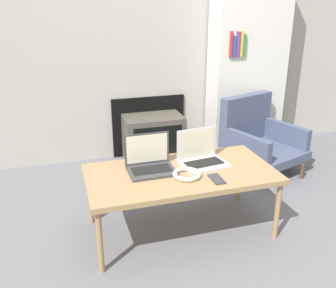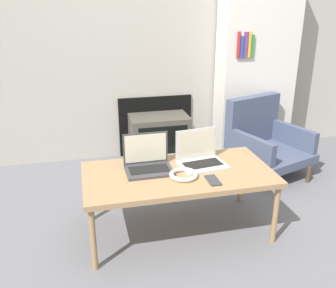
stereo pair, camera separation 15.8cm
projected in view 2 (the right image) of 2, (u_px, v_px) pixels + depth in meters
The scene contains 10 objects.
ground_plane at pixel (191, 260), 2.38m from camera, with size 14.00×14.00×0.00m, color slate.
wall_back at pixel (139, 28), 3.58m from camera, with size 7.00×0.08×2.60m.
table at pixel (178, 176), 2.53m from camera, with size 1.27×0.64×0.46m.
laptop_left at pixel (148, 162), 2.55m from camera, with size 0.32×0.24×0.24m.
laptop_right at pixel (200, 157), 2.63m from camera, with size 0.34×0.28×0.24m.
headphones at pixel (184, 175), 2.45m from camera, with size 0.19×0.19×0.03m.
phone at pixel (213, 180), 2.40m from camera, with size 0.07×0.15×0.01m.
tv at pixel (159, 138), 3.78m from camera, with size 0.58×0.37×0.47m.
armchair at pixel (263, 138), 3.55m from camera, with size 0.78×0.79×0.69m.
bookshelf at pixel (256, 64), 3.77m from camera, with size 0.77×0.32×1.88m.
Camera 2 is at (-0.60, -1.86, 1.55)m, focal length 40.00 mm.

